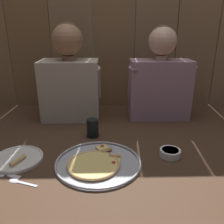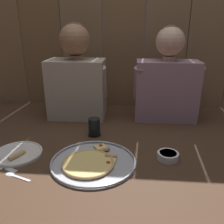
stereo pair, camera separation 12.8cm
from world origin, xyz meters
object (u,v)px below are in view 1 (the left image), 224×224
at_px(dipping_bowl, 170,153).
at_px(diner_left, 70,77).
at_px(pizza_tray, 97,163).
at_px(dinner_plate, 17,159).
at_px(diner_right, 160,78).
at_px(drinking_glass, 93,128).

height_order(dipping_bowl, diner_left, diner_left).
height_order(pizza_tray, dinner_plate, dinner_plate).
xyz_separation_m(dinner_plate, diner_right, (0.80, 0.57, 0.27)).
bearing_deg(diner_right, dinner_plate, -144.47).
xyz_separation_m(dinner_plate, diner_left, (0.19, 0.57, 0.28)).
relative_size(dinner_plate, dipping_bowl, 2.35).
bearing_deg(diner_left, diner_right, -0.06).
relative_size(pizza_tray, drinking_glass, 3.84).
relative_size(pizza_tray, diner_left, 0.64).
distance_m(drinking_glass, diner_right, 0.59).
distance_m(dipping_bowl, diner_left, 0.83).
bearing_deg(dinner_plate, diner_left, 71.71).
xyz_separation_m(drinking_glass, diner_right, (0.45, 0.31, 0.23)).
distance_m(diner_left, diner_right, 0.61).
bearing_deg(diner_left, dipping_bowl, -44.36).
bearing_deg(dipping_bowl, diner_left, 135.64).
xyz_separation_m(pizza_tray, dipping_bowl, (0.36, 0.07, 0.01)).
relative_size(drinking_glass, dipping_bowl, 1.02).
distance_m(dinner_plate, drinking_glass, 0.44).
distance_m(pizza_tray, diner_right, 0.79).
height_order(dinner_plate, drinking_glass, drinking_glass).
bearing_deg(pizza_tray, diner_left, 107.84).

